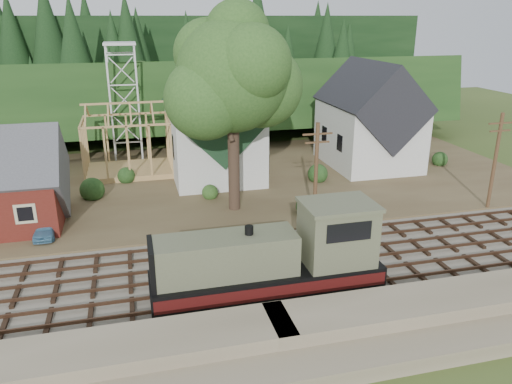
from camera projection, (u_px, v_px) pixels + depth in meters
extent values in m
plane|color=#384C1E|center=(237.00, 273.00, 30.73)|extent=(140.00, 140.00, 0.00)
cube|color=#7F7259|center=(276.00, 360.00, 22.97)|extent=(64.00, 5.00, 1.60)
cube|color=#726B5B|center=(237.00, 272.00, 30.70)|extent=(64.00, 11.00, 0.16)
cube|color=brown|center=(196.00, 182.00, 47.12)|extent=(64.00, 26.00, 0.30)
cube|color=#1E3F19|center=(172.00, 130.00, 69.09)|extent=(70.00, 28.96, 12.74)
cube|color=black|center=(163.00, 110.00, 83.70)|extent=(80.00, 20.00, 12.00)
cube|color=silver|center=(213.00, 141.00, 48.30)|extent=(8.00, 12.00, 6.40)
cube|color=#17331E|center=(212.00, 108.00, 47.23)|extent=(8.40, 12.96, 8.40)
cube|color=silver|center=(223.00, 96.00, 41.08)|extent=(2.40, 2.40, 4.00)
cone|color=#17331E|center=(222.00, 55.00, 39.98)|extent=(5.37, 5.37, 2.60)
cube|color=silver|center=(368.00, 134.00, 51.11)|extent=(8.00, 10.00, 6.40)
cube|color=black|center=(371.00, 103.00, 50.05)|extent=(8.40, 10.80, 8.40)
cube|color=tan|center=(130.00, 170.00, 49.24)|extent=(8.00, 6.00, 0.50)
cube|color=tan|center=(124.00, 103.00, 47.02)|extent=(8.00, 0.18, 0.18)
cube|color=silver|center=(111.00, 105.00, 51.20)|extent=(0.18, 0.18, 12.00)
cube|color=silver|center=(138.00, 104.00, 51.85)|extent=(0.18, 0.18, 12.00)
cube|color=silver|center=(111.00, 101.00, 53.75)|extent=(0.18, 0.18, 12.00)
cube|color=silver|center=(138.00, 100.00, 54.41)|extent=(0.18, 0.18, 12.00)
cube|color=silver|center=(119.00, 43.00, 50.80)|extent=(3.20, 3.20, 0.25)
cylinder|color=#38281E|center=(234.00, 161.00, 38.90)|extent=(0.90, 0.90, 8.00)
sphere|color=#2C531F|center=(232.00, 76.00, 36.73)|extent=(8.40, 8.40, 8.40)
sphere|color=#2C531F|center=(262.00, 87.00, 38.56)|extent=(6.40, 6.40, 6.40)
sphere|color=#2C531F|center=(205.00, 99.00, 35.98)|extent=(6.00, 6.00, 6.00)
cylinder|color=#4C331E|center=(316.00, 178.00, 35.78)|extent=(0.28, 0.28, 8.00)
cube|color=#4C331E|center=(318.00, 134.00, 34.71)|extent=(2.20, 0.12, 0.12)
cube|color=#4C331E|center=(317.00, 142.00, 34.91)|extent=(1.80, 0.12, 0.12)
cylinder|color=#4C331E|center=(495.00, 163.00, 39.28)|extent=(0.28, 0.28, 8.00)
cube|color=#4C331E|center=(501.00, 123.00, 38.21)|extent=(2.20, 0.12, 0.12)
cube|color=#4C331E|center=(500.00, 131.00, 38.41)|extent=(1.80, 0.12, 0.12)
cube|color=black|center=(268.00, 290.00, 28.14)|extent=(12.77, 2.66, 0.37)
cube|color=black|center=(268.00, 278.00, 27.89)|extent=(12.77, 3.09, 1.17)
cube|color=#5A5C43|center=(226.00, 256.00, 26.78)|extent=(7.66, 2.45, 2.24)
cube|color=#5A5C43|center=(337.00, 234.00, 28.07)|extent=(3.83, 2.98, 3.41)
cube|color=#5A5C43|center=(339.00, 205.00, 27.49)|extent=(4.05, 3.19, 0.21)
cube|color=black|center=(349.00, 232.00, 26.44)|extent=(2.55, 0.06, 1.06)
cube|color=#420F0E|center=(276.00, 293.00, 26.47)|extent=(12.77, 0.04, 0.75)
cube|color=#420F0E|center=(261.00, 266.00, 29.32)|extent=(12.77, 0.04, 0.75)
cylinder|color=black|center=(249.00, 232.00, 26.67)|extent=(0.47, 0.47, 0.75)
imported|color=#538DB2|center=(46.00, 228.00, 35.00)|extent=(1.51, 3.52, 1.18)
imported|color=red|center=(366.00, 158.00, 52.45)|extent=(4.41, 2.79, 1.14)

